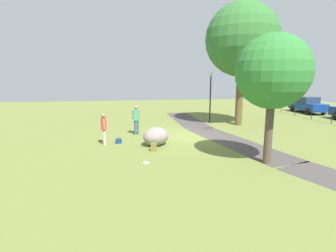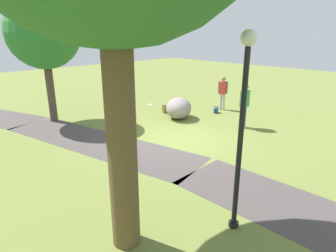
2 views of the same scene
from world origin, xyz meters
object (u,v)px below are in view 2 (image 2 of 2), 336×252
Objects in this scene: young_tree_near_path at (43,33)px; backpack_by_boulder at (166,109)px; lawn_boulder at (179,108)px; frisbee_on_grass at (150,105)px; woman_with_handbag at (223,91)px; handbag_on_grass at (216,110)px; lamp_post at (242,116)px; man_near_boulder at (244,102)px.

backpack_by_boulder is at bearing -119.33° from young_tree_near_path.
lawn_boulder is 4.57× the size of backpack_by_boulder.
frisbee_on_grass is at bearing -98.88° from young_tree_near_path.
woman_with_handbag reaches higher than frisbee_on_grass.
handbag_on_grass is at bearing -135.36° from backpack_by_boulder.
handbag_on_grass is 3.63m from frisbee_on_grass.
lamp_post is 9.36m from woman_with_handbag.
lawn_boulder is (6.04, -4.76, -1.85)m from lamp_post.
lamp_post is 14.25× the size of frisbee_on_grass.
man_near_boulder is 2.49m from handbag_on_grass.
frisbee_on_grass is at bearing 2.00° from man_near_boulder.
handbag_on_grass reaches higher than frisbee_on_grass.
young_tree_near_path is at bearing 49.70° from lawn_boulder.
backpack_by_boulder is (1.71, 1.69, 0.05)m from handbag_on_grass.
lawn_boulder is at bearing 79.94° from woman_with_handbag.
lamp_post is 2.28× the size of woman_with_handbag.
lamp_post is at bearing 141.78° from lawn_boulder.
handbag_on_grass is at bearing -124.50° from young_tree_near_path.
handbag_on_grass is 1.29× the size of frisbee_on_grass.
lamp_post reaches higher than man_near_boulder.
woman_with_handbag is at bearing -149.27° from frisbee_on_grass.
young_tree_near_path reaches higher than man_near_boulder.
young_tree_near_path is 19.40× the size of frisbee_on_grass.
handbag_on_grass is (5.39, -6.68, -2.17)m from lamp_post.
lamp_post is 11.06× the size of handbag_on_grass.
woman_with_handbag reaches higher than lawn_boulder.
lamp_post reaches higher than frisbee_on_grass.
man_near_boulder is (-2.73, -0.90, 0.58)m from lawn_boulder.
woman_with_handbag reaches higher than backpack_by_boulder.
frisbee_on_grass is at bearing 30.73° from woman_with_handbag.
backpack_by_boulder is (-2.47, -4.39, -3.46)m from young_tree_near_path.
young_tree_near_path is 6.12m from backpack_by_boulder.
lawn_boulder is 2.05m from handbag_on_grass.
young_tree_near_path is 6.14m from frisbee_on_grass.
handbag_on_grass is (-0.18, 0.72, -0.82)m from woman_with_handbag.
man_near_boulder is 5.24× the size of handbag_on_grass.
man_near_boulder is at bearing -178.00° from frisbee_on_grass.
young_tree_near_path reaches higher than lamp_post.
woman_with_handbag is 3.89m from frisbee_on_grass.
handbag_on_grass is (2.09, -1.02, -0.91)m from man_near_boulder.
young_tree_near_path is 12.83× the size of backpack_by_boulder.
woman_with_handbag is at bearing -100.06° from lawn_boulder.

